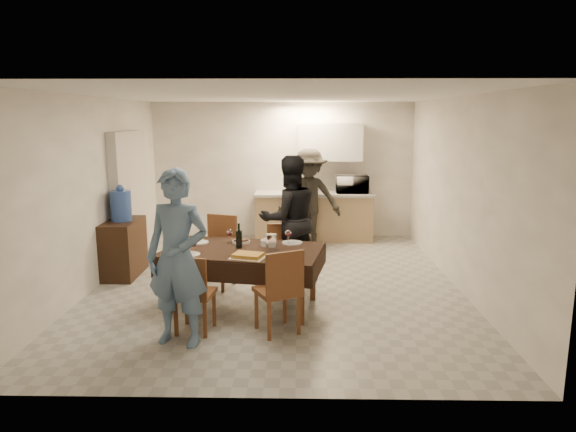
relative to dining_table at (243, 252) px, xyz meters
name	(u,v)px	position (x,y,z in m)	size (l,w,h in m)	color
floor	(277,284)	(0.38, 0.88, -0.70)	(5.00, 6.00, 0.02)	#A6A6A1
ceiling	(276,95)	(0.38, 0.88, 1.90)	(5.00, 6.00, 0.02)	white
wall_back	(283,170)	(0.38, 3.88, 0.60)	(5.00, 0.02, 2.60)	white
wall_front	(261,248)	(0.38, -2.12, 0.60)	(5.00, 0.02, 2.60)	white
wall_left	(95,192)	(-2.12, 0.88, 0.60)	(0.02, 6.00, 2.60)	white
wall_right	(460,193)	(2.88, 0.88, 0.60)	(0.02, 6.00, 2.60)	white
stub_partition	(130,197)	(-2.04, 2.08, 0.35)	(0.15, 1.40, 2.10)	beige
kitchen_base_cabinet	(314,218)	(0.98, 3.56, -0.27)	(2.20, 0.60, 0.86)	#9F815F
kitchen_worktop	(314,194)	(0.98, 3.56, 0.18)	(2.24, 0.64, 0.05)	#A9A8A4
upper_cabinet	(330,142)	(1.28, 3.70, 1.15)	(1.20, 0.34, 0.70)	silver
dining_table	(243,252)	(0.00, 0.00, 0.00)	(2.05, 1.43, 0.74)	black
chair_near_left	(193,286)	(-0.45, -0.83, -0.16)	(0.45, 0.45, 0.48)	brown
chair_near_right	(277,283)	(0.45, -0.84, -0.12)	(0.58, 0.60, 0.51)	brown
chair_far_left	(215,246)	(-0.45, 0.66, -0.10)	(0.56, 0.57, 0.53)	brown
chair_far_right	(281,252)	(0.45, 0.67, -0.18)	(0.42, 0.42, 0.47)	brown
console	(124,248)	(-1.90, 1.25, -0.29)	(0.45, 0.89, 0.83)	black
water_jug	(121,206)	(-1.90, 1.25, 0.35)	(0.30, 0.30, 0.45)	#375BB7
wine_bottle	(239,236)	(-0.05, 0.05, 0.19)	(0.08, 0.08, 0.31)	black
water_pitcher	(271,242)	(0.35, -0.05, 0.13)	(0.13, 0.13, 0.20)	white
savoury_tart	(248,255)	(0.10, -0.38, 0.06)	(0.38, 0.29, 0.05)	gold
salad_bowl	(268,243)	(0.30, 0.18, 0.07)	(0.19, 0.19, 0.07)	silver
mushroom_dish	(241,242)	(-0.05, 0.28, 0.05)	(0.21, 0.21, 0.04)	silver
wine_glass_a	(194,247)	(-0.55, -0.25, 0.12)	(0.08, 0.08, 0.18)	white
wine_glass_b	(288,237)	(0.55, 0.25, 0.13)	(0.08, 0.08, 0.19)	white
wine_glass_c	(230,236)	(-0.20, 0.30, 0.13)	(0.08, 0.08, 0.18)	white
plate_near_left	(189,255)	(-0.60, -0.30, 0.04)	(0.27, 0.27, 0.02)	silver
plate_near_right	(292,255)	(0.60, -0.30, 0.04)	(0.29, 0.29, 0.02)	silver
plate_far_left	(198,242)	(-0.60, 0.30, 0.04)	(0.25, 0.25, 0.01)	silver
plate_far_right	(292,243)	(0.60, 0.30, 0.04)	(0.26, 0.26, 0.02)	silver
microwave	(352,184)	(1.69, 3.56, 0.37)	(0.60, 0.41, 0.33)	silver
person_near	(177,258)	(-0.55, -1.05, 0.21)	(0.67, 0.44, 1.83)	#58779F
person_far	(289,219)	(0.55, 1.05, 0.20)	(0.87, 0.68, 1.80)	black
person_kitchen	(309,198)	(0.87, 3.11, 0.18)	(1.14, 0.65, 1.76)	black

